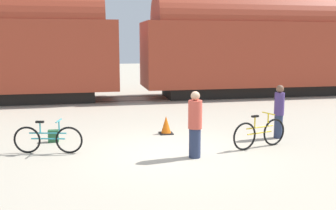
% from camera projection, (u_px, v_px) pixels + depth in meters
% --- Properties ---
extents(ground_plane, '(80.00, 80.00, 0.00)m').
position_uv_depth(ground_plane, '(173.00, 152.00, 10.02)').
color(ground_plane, '#B2A893').
extents(freight_train, '(59.68, 2.98, 5.14)m').
position_uv_depth(freight_train, '(130.00, 43.00, 18.87)').
color(freight_train, black).
rests_on(freight_train, ground_plane).
extents(rail_near, '(71.68, 0.07, 0.01)m').
position_uv_depth(rail_near, '(133.00, 101.00, 18.61)').
color(rail_near, '#4C4238').
rests_on(rail_near, ground_plane).
extents(rail_far, '(71.68, 0.07, 0.01)m').
position_uv_depth(rail_far, '(130.00, 97.00, 20.00)').
color(rail_far, '#4C4238').
rests_on(rail_far, ground_plane).
extents(bicycle_yellow, '(1.69, 0.59, 0.92)m').
position_uv_depth(bicycle_yellow, '(260.00, 133.00, 10.38)').
color(bicycle_yellow, black).
rests_on(bicycle_yellow, ground_plane).
extents(bicycle_teal, '(1.72, 0.51, 0.86)m').
position_uv_depth(bicycle_teal, '(48.00, 139.00, 9.87)').
color(bicycle_teal, black).
rests_on(bicycle_teal, ground_plane).
extents(person_in_purple, '(0.28, 0.28, 1.56)m').
position_uv_depth(person_in_purple, '(279.00, 111.00, 11.37)').
color(person_in_purple, '#283351').
rests_on(person_in_purple, ground_plane).
extents(person_in_red, '(0.34, 0.34, 1.62)m').
position_uv_depth(person_in_red, '(195.00, 125.00, 9.44)').
color(person_in_red, '#283351').
rests_on(person_in_red, ground_plane).
extents(backpack, '(0.28, 0.20, 0.34)m').
position_uv_depth(backpack, '(53.00, 136.00, 11.01)').
color(backpack, '#235633').
rests_on(backpack, ground_plane).
extents(traffic_cone, '(0.40, 0.40, 0.55)m').
position_uv_depth(traffic_cone, '(166.00, 126.00, 11.97)').
color(traffic_cone, black).
rests_on(traffic_cone, ground_plane).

